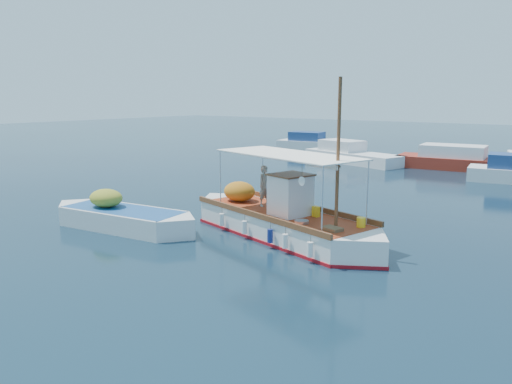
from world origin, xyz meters
The scene contains 6 objects.
ground centered at (0.00, 0.00, 0.00)m, with size 160.00×160.00×0.00m, color black.
fishing_caique centered at (-0.29, 0.25, 0.49)m, with size 8.88×4.12×5.60m.
dinghy centered at (-5.58, -2.48, 0.34)m, with size 6.54×2.47×1.61m.
bg_boat_nw centered at (-7.08, 19.61, 0.49)m, with size 8.19×4.54×1.80m.
bg_boat_n centered at (1.01, 21.02, 0.49)m, with size 10.43×3.83×1.80m.
bg_boat_far_w centered at (-13.77, 25.94, 0.49)m, with size 7.63×3.24×1.80m.
Camera 1 is at (9.26, -13.95, 4.86)m, focal length 35.00 mm.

